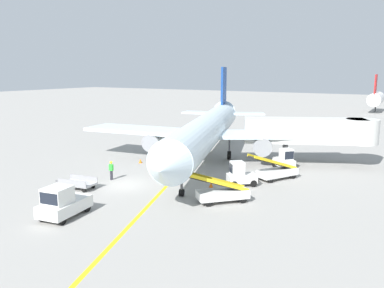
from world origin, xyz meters
The scene contains 15 objects.
ground_plane centered at (0.00, 0.00, 0.00)m, with size 300.00×300.00×0.00m, color gray.
taxi_line_yellow centered at (2.00, 5.00, 0.00)m, with size 0.30×80.00×0.01m, color yellow.
airliner centered at (1.82, 11.29, 3.42)m, with size 27.61×34.35×10.10m.
jet_bridge centered at (12.27, 15.48, 3.54)m, with size 12.78×7.66×4.85m.
pushback_tug centered at (1.28, -7.91, 0.99)m, with size 2.39×3.83×2.20m.
baggage_tug_near_wing centered at (8.47, 4.79, 0.93)m, with size 2.67×2.55×2.10m.
baggage_tug_by_cargo_door centered at (9.97, 12.29, 0.93)m, with size 2.66×2.57×2.10m.
belt_loader_forward_hold centered at (8.97, 0.18, 0.78)m, with size 4.35×4.48×2.59m.
belt_loader_aft_hold centered at (10.46, 8.31, 0.78)m, with size 3.50×4.99×2.59m.
baggage_cart_loaded centered at (-2.69, -2.82, 0.47)m, with size 3.83×1.92×0.94m.
ground_crew_marshaller centered at (-2.17, 0.66, 0.91)m, with size 0.36×0.24×1.70m.
safety_cone_nose_left centered at (6.53, 7.71, 0.22)m, with size 0.36×0.36×0.44m, color orange.
safety_cone_nose_right centered at (6.57, 3.13, 0.22)m, with size 0.36×0.36×0.44m, color orange.
safety_cone_wingtip_left centered at (-3.96, 7.14, 0.22)m, with size 0.36×0.36×0.44m, color orange.
distant_aircraft_far_left centered at (11.70, 76.54, 3.22)m, with size 3.00×10.10×8.80m.
Camera 1 is at (21.18, -24.86, 9.58)m, focal length 36.66 mm.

